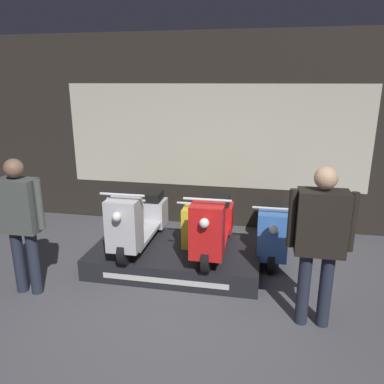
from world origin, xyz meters
The scene contains 10 objects.
ground_plane centered at (0.00, 0.00, 0.00)m, with size 30.00×30.00×0.00m, color #4C4C51.
shop_wall_back centered at (0.00, 3.04, 1.60)m, with size 9.11×0.09×3.20m.
display_platform centered at (-0.26, 1.38, 0.14)m, with size 2.24×1.30×0.28m.
scooter_display_left centered at (-0.76, 1.35, 0.64)m, with size 0.55×1.61×0.90m.
scooter_display_right centered at (0.25, 1.35, 0.64)m, with size 0.55×1.61×0.90m.
scooter_backrow_0 centered at (-0.97, 2.01, 0.36)m, with size 0.55×1.61×0.90m.
scooter_backrow_1 centered at (0.02, 2.01, 0.36)m, with size 0.55×1.61×0.90m.
scooter_backrow_2 centered at (1.01, 2.01, 0.36)m, with size 0.55×1.61×0.90m.
person_left_browsing centered at (-1.84, 0.40, 0.96)m, with size 0.60×0.24×1.63m.
person_right_browsing centered at (1.42, 0.40, 1.01)m, with size 0.63×0.27×1.68m.
Camera 1 is at (0.84, -3.15, 2.44)m, focal length 35.00 mm.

